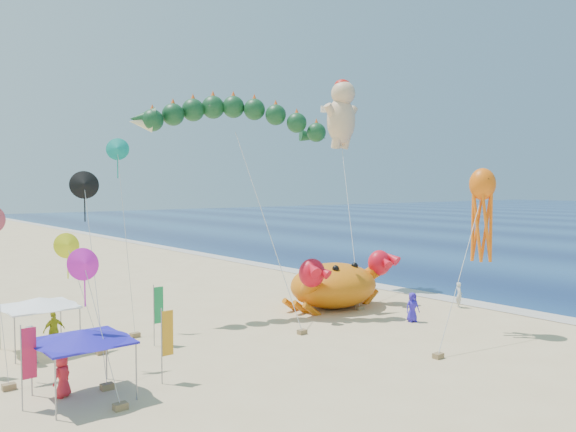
{
  "coord_description": "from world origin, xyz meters",
  "views": [
    {
      "loc": [
        -22.97,
        -23.54,
        8.23
      ],
      "look_at": [
        -2.0,
        2.0,
        6.5
      ],
      "focal_mm": 35.0,
      "sensor_mm": 36.0,
      "label": 1
    }
  ],
  "objects_px": {
    "cherub_kite": "(342,112)",
    "dragon_kite": "(233,123)",
    "canopy_blue": "(83,336)",
    "canopy_white": "(39,302)",
    "crab_inflatable": "(335,283)",
    "octopus_kite": "(482,208)"
  },
  "relations": [
    {
      "from": "cherub_kite",
      "to": "dragon_kite",
      "type": "bearing_deg",
      "value": -166.61
    },
    {
      "from": "canopy_blue",
      "to": "canopy_white",
      "type": "distance_m",
      "value": 7.72
    },
    {
      "from": "crab_inflatable",
      "to": "cherub_kite",
      "type": "height_order",
      "value": "cherub_kite"
    },
    {
      "from": "cherub_kite",
      "to": "canopy_blue",
      "type": "distance_m",
      "value": 29.65
    },
    {
      "from": "crab_inflatable",
      "to": "cherub_kite",
      "type": "bearing_deg",
      "value": 42.26
    },
    {
      "from": "crab_inflatable",
      "to": "dragon_kite",
      "type": "distance_m",
      "value": 12.73
    },
    {
      "from": "crab_inflatable",
      "to": "octopus_kite",
      "type": "xyz_separation_m",
      "value": [
        1.75,
        -9.92,
        5.39
      ]
    },
    {
      "from": "dragon_kite",
      "to": "octopus_kite",
      "type": "relative_size",
      "value": 1.47
    },
    {
      "from": "crab_inflatable",
      "to": "canopy_white",
      "type": "relative_size",
      "value": 2.4
    },
    {
      "from": "octopus_kite",
      "to": "canopy_white",
      "type": "bearing_deg",
      "value": 149.18
    },
    {
      "from": "canopy_white",
      "to": "cherub_kite",
      "type": "bearing_deg",
      "value": 7.49
    },
    {
      "from": "octopus_kite",
      "to": "canopy_white",
      "type": "height_order",
      "value": "octopus_kite"
    },
    {
      "from": "cherub_kite",
      "to": "canopy_white",
      "type": "relative_size",
      "value": 4.73
    },
    {
      "from": "dragon_kite",
      "to": "cherub_kite",
      "type": "distance_m",
      "value": 13.07
    },
    {
      "from": "dragon_kite",
      "to": "canopy_white",
      "type": "xyz_separation_m",
      "value": [
        -11.83,
        -0.22,
        -9.79
      ]
    },
    {
      "from": "cherub_kite",
      "to": "octopus_kite",
      "type": "height_order",
      "value": "cherub_kite"
    },
    {
      "from": "octopus_kite",
      "to": "canopy_blue",
      "type": "bearing_deg",
      "value": 168.12
    },
    {
      "from": "dragon_kite",
      "to": "canopy_white",
      "type": "relative_size",
      "value": 3.81
    },
    {
      "from": "crab_inflatable",
      "to": "dragon_kite",
      "type": "relative_size",
      "value": 0.63
    },
    {
      "from": "dragon_kite",
      "to": "octopus_kite",
      "type": "xyz_separation_m",
      "value": [
        8.41,
        -12.29,
        -5.19
      ]
    },
    {
      "from": "cherub_kite",
      "to": "canopy_blue",
      "type": "bearing_deg",
      "value": -156.34
    },
    {
      "from": "crab_inflatable",
      "to": "cherub_kite",
      "type": "distance_m",
      "value": 14.91
    }
  ]
}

